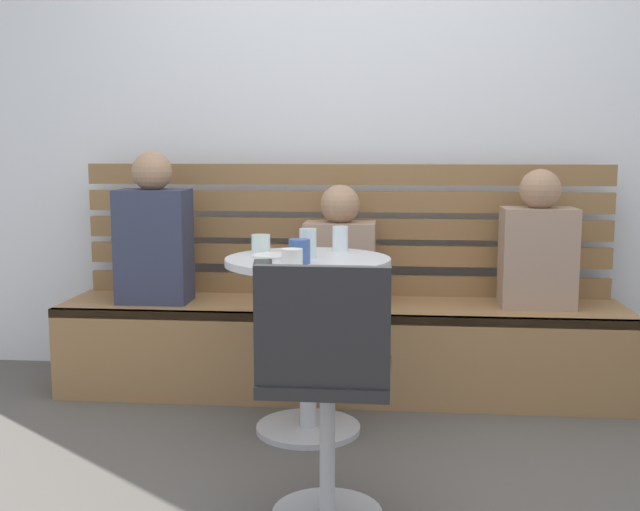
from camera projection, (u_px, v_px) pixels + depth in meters
The scene contains 16 objects.
ground at pixel (316, 503), 2.61m from camera, with size 8.00×8.00×0.00m, color #514C47.
back_wall at pixel (347, 96), 4.03m from camera, with size 5.20×0.10×2.90m, color silver.
booth_bench at pixel (341, 348), 3.76m from camera, with size 2.70×0.52×0.44m.
booth_backrest at pixel (344, 229), 3.92m from camera, with size 2.65×0.04×0.66m.
cafe_table at pixel (308, 311), 3.20m from camera, with size 0.68×0.68×0.74m.
white_chair at pixel (326, 384), 2.39m from camera, with size 0.40×0.40×0.85m.
person_adult at pixel (154, 236), 3.74m from camera, with size 0.34×0.22×0.73m.
person_child_left at pixel (340, 252), 3.74m from camera, with size 0.34×0.22×0.57m.
person_child_middle at pixel (538, 247), 3.63m from camera, with size 0.34×0.22×0.65m.
cup_glass_tall at pixel (308, 243), 3.16m from camera, with size 0.07×0.07×0.12m, color silver.
cup_glass_short at pixel (261, 244), 3.30m from camera, with size 0.08×0.08×0.08m, color silver.
cup_water_clear at pixel (340, 239), 3.35m from camera, with size 0.07×0.07×0.11m, color white.
cup_mug_blue at pixel (299, 251), 3.01m from camera, with size 0.08×0.08×0.10m, color #3D5B9E.
cup_ceramic_white at pixel (292, 258), 2.92m from camera, with size 0.08×0.08×0.07m, color white.
plate_small at pixel (273, 256), 3.18m from camera, with size 0.17×0.17×0.01m, color white.
phone_on_table at pixel (263, 263), 3.01m from camera, with size 0.07×0.14×0.01m, color black.
Camera 1 is at (0.25, -2.46, 1.19)m, focal length 43.52 mm.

